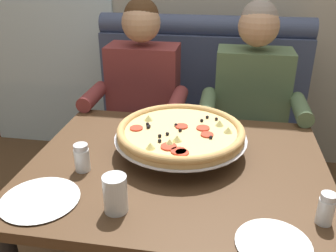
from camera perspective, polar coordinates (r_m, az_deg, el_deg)
booth_bench at (r=2.39m, az=4.55°, el=-1.64°), size 1.37×0.78×1.13m
dining_table at (r=1.46m, az=1.36°, el=-9.07°), size 1.14×0.92×0.75m
diner_left at (r=2.06m, az=-4.41°, el=3.43°), size 0.54×0.64×1.27m
diner_right at (r=2.01m, az=12.87°, el=2.27°), size 0.54×0.64×1.27m
pizza at (r=1.45m, az=1.82°, el=-0.98°), size 0.53×0.53×0.12m
shaker_oregano at (r=1.39m, az=-13.29°, el=-5.10°), size 0.06×0.06×0.11m
shaker_parmesan at (r=1.20m, az=23.42°, el=-12.07°), size 0.05×0.05×0.10m
plate_near_left at (r=1.10m, az=16.19°, el=-17.05°), size 0.21×0.21×0.02m
plate_near_right at (r=1.28m, az=-19.42°, el=-10.55°), size 0.26×0.26×0.02m
drinking_glass at (r=1.16m, az=-8.22°, el=-10.80°), size 0.08×0.08×0.12m
patio_chair at (r=3.86m, az=-13.76°, el=10.28°), size 0.40×0.40×0.86m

